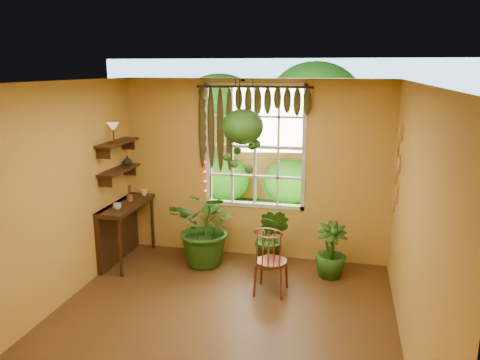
# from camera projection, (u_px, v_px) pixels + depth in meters

# --- Properties ---
(floor) EXTENTS (4.50, 4.50, 0.00)m
(floor) POSITION_uv_depth(u_px,v_px,m) (214.00, 331.00, 5.19)
(floor) COLOR #523517
(floor) RESTS_ON ground
(ceiling) EXTENTS (4.50, 4.50, 0.00)m
(ceiling) POSITION_uv_depth(u_px,v_px,m) (211.00, 83.00, 4.56)
(ceiling) COLOR silver
(ceiling) RESTS_ON wall_back
(wall_back) EXTENTS (4.00, 0.00, 4.00)m
(wall_back) POSITION_uv_depth(u_px,v_px,m) (254.00, 170.00, 7.00)
(wall_back) COLOR gold
(wall_back) RESTS_ON floor
(wall_left) EXTENTS (0.00, 4.50, 4.50)m
(wall_left) POSITION_uv_depth(u_px,v_px,m) (43.00, 203.00, 5.31)
(wall_left) COLOR gold
(wall_left) RESTS_ON floor
(wall_right) EXTENTS (0.00, 4.50, 4.50)m
(wall_right) POSITION_uv_depth(u_px,v_px,m) (415.00, 229.00, 4.44)
(wall_right) COLOR gold
(wall_right) RESTS_ON floor
(window) EXTENTS (1.52, 0.10, 1.86)m
(window) POSITION_uv_depth(u_px,v_px,m) (255.00, 147.00, 6.95)
(window) COLOR silver
(window) RESTS_ON wall_back
(valance_vine) EXTENTS (1.70, 0.12, 1.10)m
(valance_vine) POSITION_uv_depth(u_px,v_px,m) (248.00, 108.00, 6.72)
(valance_vine) COLOR #311F0D
(valance_vine) RESTS_ON window
(string_lights) EXTENTS (0.03, 0.03, 1.54)m
(string_lights) POSITION_uv_depth(u_px,v_px,m) (204.00, 143.00, 7.02)
(string_lights) COLOR #FF2633
(string_lights) RESTS_ON window
(wall_plates) EXTENTS (0.04, 0.32, 1.10)m
(wall_plates) POSITION_uv_depth(u_px,v_px,m) (397.00, 170.00, 6.09)
(wall_plates) COLOR #FFF6D0
(wall_plates) RESTS_ON wall_right
(counter_ledge) EXTENTS (0.40, 1.20, 0.90)m
(counter_ledge) POSITION_uv_depth(u_px,v_px,m) (121.00, 225.00, 6.99)
(counter_ledge) COLOR #311F0D
(counter_ledge) RESTS_ON floor
(shelf_lower) EXTENTS (0.25, 0.90, 0.04)m
(shelf_lower) POSITION_uv_depth(u_px,v_px,m) (119.00, 170.00, 6.79)
(shelf_lower) COLOR #311F0D
(shelf_lower) RESTS_ON wall_left
(shelf_upper) EXTENTS (0.25, 0.90, 0.04)m
(shelf_upper) POSITION_uv_depth(u_px,v_px,m) (118.00, 143.00, 6.69)
(shelf_upper) COLOR #311F0D
(shelf_upper) RESTS_ON wall_left
(backyard) EXTENTS (14.00, 10.00, 12.00)m
(backyard) POSITION_uv_depth(u_px,v_px,m) (301.00, 134.00, 11.35)
(backyard) COLOR #1C4F16
(backyard) RESTS_ON ground
(windsor_chair) EXTENTS (0.43, 0.45, 1.08)m
(windsor_chair) POSITION_uv_depth(u_px,v_px,m) (271.00, 271.00, 5.99)
(windsor_chair) COLOR brown
(windsor_chair) RESTS_ON floor
(potted_plant_left) EXTENTS (1.21, 1.11, 1.16)m
(potted_plant_left) POSITION_uv_depth(u_px,v_px,m) (207.00, 227.00, 6.80)
(potted_plant_left) COLOR #1C4512
(potted_plant_left) RESTS_ON floor
(potted_plant_mid) EXTENTS (0.62, 0.56, 0.92)m
(potted_plant_mid) POSITION_uv_depth(u_px,v_px,m) (272.00, 238.00, 6.72)
(potted_plant_mid) COLOR #1C4512
(potted_plant_mid) RESTS_ON floor
(potted_plant_right) EXTENTS (0.53, 0.53, 0.77)m
(potted_plant_right) POSITION_uv_depth(u_px,v_px,m) (331.00, 250.00, 6.46)
(potted_plant_right) COLOR #1C4512
(potted_plant_right) RESTS_ON floor
(hanging_basket) EXTENTS (0.58, 0.58, 1.30)m
(hanging_basket) POSITION_uv_depth(u_px,v_px,m) (243.00, 133.00, 6.53)
(hanging_basket) COLOR black
(hanging_basket) RESTS_ON ceiling
(cup_a) EXTENTS (0.14, 0.14, 0.09)m
(cup_a) POSITION_uv_depth(u_px,v_px,m) (117.00, 206.00, 6.58)
(cup_a) COLOR silver
(cup_a) RESTS_ON counter_ledge
(cup_b) EXTENTS (0.12, 0.12, 0.10)m
(cup_b) POSITION_uv_depth(u_px,v_px,m) (144.00, 192.00, 7.30)
(cup_b) COLOR beige
(cup_b) RESTS_ON counter_ledge
(brush_jar) EXTENTS (0.08, 0.08, 0.31)m
(brush_jar) POSITION_uv_depth(u_px,v_px,m) (130.00, 193.00, 6.98)
(brush_jar) COLOR brown
(brush_jar) RESTS_ON counter_ledge
(shelf_vase) EXTENTS (0.15, 0.15, 0.14)m
(shelf_vase) POSITION_uv_depth(u_px,v_px,m) (127.00, 160.00, 7.01)
(shelf_vase) COLOR #B2AD99
(shelf_vase) RESTS_ON shelf_lower
(tiffany_lamp) EXTENTS (0.17, 0.17, 0.28)m
(tiffany_lamp) POSITION_uv_depth(u_px,v_px,m) (113.00, 128.00, 6.51)
(tiffany_lamp) COLOR brown
(tiffany_lamp) RESTS_ON shelf_upper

